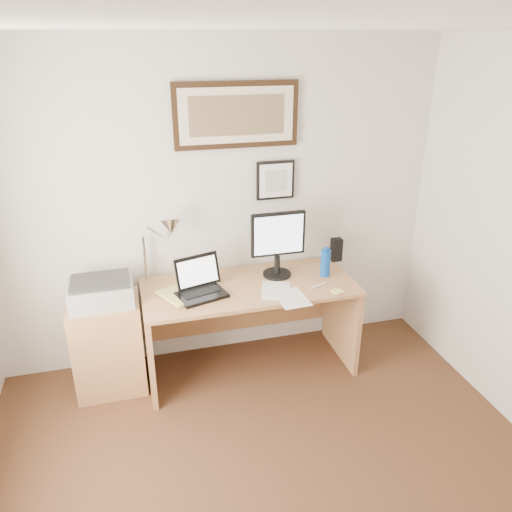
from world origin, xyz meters
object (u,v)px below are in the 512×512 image
object	(u,v)px
book	(166,300)
lcd_monitor	(278,241)
desk	(247,307)
laptop	(200,286)
water_bottle	(325,263)
printer	(101,291)
side_cabinet	(109,345)

from	to	relation	value
book	lcd_monitor	distance (m)	0.95
desk	laptop	bearing A→B (deg)	-162.24
desk	laptop	distance (m)	0.49
desk	water_bottle	bearing A→B (deg)	-7.58
water_bottle	printer	size ratio (longest dim) A/B	0.49
side_cabinet	laptop	size ratio (longest dim) A/B	1.86
water_bottle	desk	world-z (taller)	water_bottle
desk	printer	distance (m)	1.11
desk	side_cabinet	bearing A→B (deg)	-178.11
laptop	printer	size ratio (longest dim) A/B	0.89
desk	printer	bearing A→B (deg)	-177.98
desk	lcd_monitor	xyz separation A→B (m)	(0.25, 0.02, 0.53)
water_bottle	lcd_monitor	bearing A→B (deg)	164.86
book	printer	world-z (taller)	printer
printer	side_cabinet	bearing A→B (deg)	146.58
water_bottle	laptop	bearing A→B (deg)	-177.68
side_cabinet	water_bottle	bearing A→B (deg)	-1.57
side_cabinet	lcd_monitor	size ratio (longest dim) A/B	1.40
desk	book	bearing A→B (deg)	-163.50
water_bottle	book	bearing A→B (deg)	-175.15
side_cabinet	desk	size ratio (longest dim) A/B	0.46
water_bottle	desk	size ratio (longest dim) A/B	0.14
laptop	lcd_monitor	size ratio (longest dim) A/B	0.76
side_cabinet	printer	bearing A→B (deg)	-33.42
water_bottle	printer	xyz separation A→B (m)	(-1.68, 0.04, -0.04)
lcd_monitor	book	bearing A→B (deg)	-167.09
book	laptop	world-z (taller)	laptop
water_bottle	book	size ratio (longest dim) A/B	0.72
lcd_monitor	laptop	bearing A→B (deg)	-167.75
lcd_monitor	side_cabinet	bearing A→B (deg)	-177.79
side_cabinet	book	world-z (taller)	book
laptop	lcd_monitor	bearing A→B (deg)	12.25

